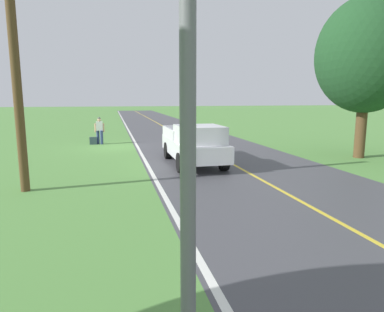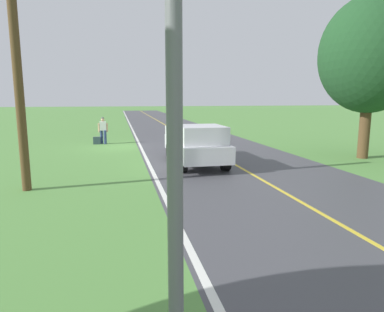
{
  "view_description": "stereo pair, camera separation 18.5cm",
  "coord_description": "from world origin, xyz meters",
  "px_view_note": "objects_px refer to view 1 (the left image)",
  "views": [
    {
      "loc": [
        0.39,
        21.28,
        2.97
      ],
      "look_at": [
        -2.01,
        10.97,
        1.17
      ],
      "focal_mm": 32.23,
      "sensor_mm": 36.0,
      "label": 1
    },
    {
      "loc": [
        0.21,
        21.32,
        2.97
      ],
      "look_at": [
        -2.01,
        10.97,
        1.17
      ],
      "focal_mm": 32.23,
      "sensor_mm": 36.0,
      "label": 2
    }
  ],
  "objects_px": {
    "suitcase_carried": "(93,141)",
    "tree_far_side_near": "(367,55)",
    "hitchhiker_walking": "(99,129)",
    "pickup_truck_passing": "(195,143)",
    "traffic_light_mast": "(171,32)",
    "utility_pole_roadside": "(14,54)"
  },
  "relations": [
    {
      "from": "pickup_truck_passing",
      "to": "traffic_light_mast",
      "type": "xyz_separation_m",
      "value": [
        3.0,
        11.52,
        2.59
      ]
    },
    {
      "from": "hitchhiker_walking",
      "to": "utility_pole_roadside",
      "type": "bearing_deg",
      "value": 79.85
    },
    {
      "from": "pickup_truck_passing",
      "to": "suitcase_carried",
      "type": "bearing_deg",
      "value": -59.65
    },
    {
      "from": "suitcase_carried",
      "to": "traffic_light_mast",
      "type": "xyz_separation_m",
      "value": [
        -1.75,
        19.63,
        3.31
      ]
    },
    {
      "from": "suitcase_carried",
      "to": "tree_far_side_near",
      "type": "height_order",
      "value": "tree_far_side_near"
    },
    {
      "from": "suitcase_carried",
      "to": "pickup_truck_passing",
      "type": "relative_size",
      "value": 0.09
    },
    {
      "from": "suitcase_carried",
      "to": "pickup_truck_passing",
      "type": "bearing_deg",
      "value": 26.6
    },
    {
      "from": "suitcase_carried",
      "to": "traffic_light_mast",
      "type": "bearing_deg",
      "value": 1.35
    },
    {
      "from": "hitchhiker_walking",
      "to": "suitcase_carried",
      "type": "relative_size",
      "value": 3.64
    },
    {
      "from": "tree_far_side_near",
      "to": "utility_pole_roadside",
      "type": "distance_m",
      "value": 15.14
    },
    {
      "from": "suitcase_carried",
      "to": "traffic_light_mast",
      "type": "relative_size",
      "value": 0.09
    },
    {
      "from": "suitcase_carried",
      "to": "pickup_truck_passing",
      "type": "distance_m",
      "value": 9.42
    },
    {
      "from": "tree_far_side_near",
      "to": "suitcase_carried",
      "type": "bearing_deg",
      "value": -31.55
    },
    {
      "from": "traffic_light_mast",
      "to": "tree_far_side_near",
      "type": "distance_m",
      "value": 16.31
    },
    {
      "from": "hitchhiker_walking",
      "to": "utility_pole_roadside",
      "type": "xyz_separation_m",
      "value": [
        2.01,
        11.23,
        3.28
      ]
    },
    {
      "from": "hitchhiker_walking",
      "to": "suitcase_carried",
      "type": "height_order",
      "value": "hitchhiker_walking"
    },
    {
      "from": "tree_far_side_near",
      "to": "pickup_truck_passing",
      "type": "bearing_deg",
      "value": -0.11
    },
    {
      "from": "traffic_light_mast",
      "to": "suitcase_carried",
      "type": "bearing_deg",
      "value": -84.9
    },
    {
      "from": "tree_far_side_near",
      "to": "hitchhiker_walking",
      "type": "bearing_deg",
      "value": -32.71
    },
    {
      "from": "suitcase_carried",
      "to": "tree_far_side_near",
      "type": "distance_m",
      "value": 16.23
    },
    {
      "from": "suitcase_carried",
      "to": "traffic_light_mast",
      "type": "height_order",
      "value": "traffic_light_mast"
    },
    {
      "from": "hitchhiker_walking",
      "to": "tree_far_side_near",
      "type": "bearing_deg",
      "value": 147.29
    }
  ]
}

